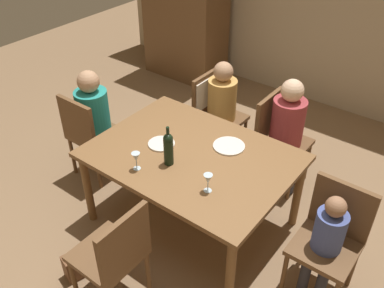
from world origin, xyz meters
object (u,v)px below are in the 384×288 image
object	(u,v)px
person_woman_host	(289,127)
person_man_guest	(224,105)
person_child_small	(326,240)
wine_glass_centre	(208,179)
person_man_bearded	(96,116)
handbag	(82,262)
dinner_plate_guest_left	(161,144)
chair_far_right	(277,134)
chair_left_end	(89,132)
dining_table	(192,162)
chair_near	(115,253)
chair_right_end	(332,234)
chair_far_left	(212,104)
dinner_plate_host	(229,146)
wine_bottle_tall_green	(168,148)
wine_glass_near_left	(136,158)

from	to	relation	value
person_woman_host	person_man_guest	distance (m)	0.73
person_child_small	wine_glass_centre	distance (m)	0.92
person_man_bearded	handbag	distance (m)	1.42
person_man_bearded	dinner_plate_guest_left	xyz separation A→B (m)	(0.91, -0.07, 0.10)
chair_far_right	chair_left_end	xyz separation A→B (m)	(-1.47, -1.07, 0.00)
dining_table	chair_near	xyz separation A→B (m)	(0.09, -0.98, -0.14)
chair_right_end	person_child_small	size ratio (longest dim) A/B	0.98
chair_far_right	chair_far_left	size ratio (longest dim) A/B	1.00
person_child_small	dinner_plate_host	xyz separation A→B (m)	(-1.01, 0.29, 0.20)
chair_left_end	wine_glass_centre	distance (m)	1.60
wine_bottle_tall_green	person_man_bearded	bearing A→B (deg)	168.34
person_man_bearded	handbag	bearing A→B (deg)	-50.09
dining_table	person_man_bearded	world-z (taller)	person_man_bearded
person_man_guest	person_man_bearded	bearing A→B (deg)	-41.79
chair_far_left	person_man_guest	size ratio (longest dim) A/B	0.84
dining_table	handbag	xyz separation A→B (m)	(-0.35, -0.98, -0.57)
chair_far_right	wine_bottle_tall_green	size ratio (longest dim) A/B	2.72
chair_near	person_child_small	world-z (taller)	person_child_small
chair_right_end	handbag	xyz separation A→B (m)	(-1.54, -1.07, -0.42)
chair_far_right	dinner_plate_guest_left	size ratio (longest dim) A/B	4.09
person_woman_host	wine_glass_near_left	size ratio (longest dim) A/B	7.64
person_woman_host	wine_glass_centre	bearing A→B (deg)	-1.39
chair_left_end	handbag	world-z (taller)	chair_left_end
chair_far_left	dinner_plate_host	distance (m)	0.99
chair_far_right	chair_right_end	size ratio (longest dim) A/B	1.00
chair_left_end	person_man_bearded	world-z (taller)	person_man_bearded
chair_far_left	wine_bottle_tall_green	distance (m)	1.29
wine_bottle_tall_green	dinner_plate_guest_left	distance (m)	0.30
handbag	chair_near	bearing A→B (deg)	-0.00
person_woman_host	chair_far_right	bearing A→B (deg)	-90.00
person_man_bearded	dinner_plate_host	bearing A→B (deg)	9.95
wine_glass_centre	dinner_plate_host	size ratio (longest dim) A/B	0.56
wine_glass_near_left	wine_glass_centre	bearing A→B (deg)	12.07
chair_far_right	wine_glass_centre	world-z (taller)	chair_far_right
chair_far_left	wine_glass_near_left	size ratio (longest dim) A/B	6.17
wine_glass_near_left	person_woman_host	bearing A→B (deg)	66.08
chair_far_left	wine_glass_centre	xyz separation A→B (m)	(0.85, -1.26, 0.27)
person_man_guest	wine_glass_near_left	world-z (taller)	person_man_guest
wine_glass_centre	handbag	size ratio (longest dim) A/B	0.53
person_child_small	chair_left_end	bearing A→B (deg)	1.52
chair_near	chair_far_right	bearing A→B (deg)	-5.55
wine_bottle_tall_green	dinner_plate_guest_left	bearing A→B (deg)	143.70
chair_left_end	person_child_small	world-z (taller)	person_child_small
chair_far_right	person_woman_host	world-z (taller)	person_woman_host
chair_left_end	person_man_bearded	bearing A→B (deg)	90.00
chair_left_end	chair_right_end	bearing A→B (deg)	4.19
wine_bottle_tall_green	chair_right_end	bearing A→B (deg)	13.03
dining_table	person_man_guest	bearing A→B (deg)	109.11
chair_far_right	person_woman_host	xyz separation A→B (m)	(0.11, 0.00, 0.12)
chair_near	person_man_guest	world-z (taller)	person_man_guest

